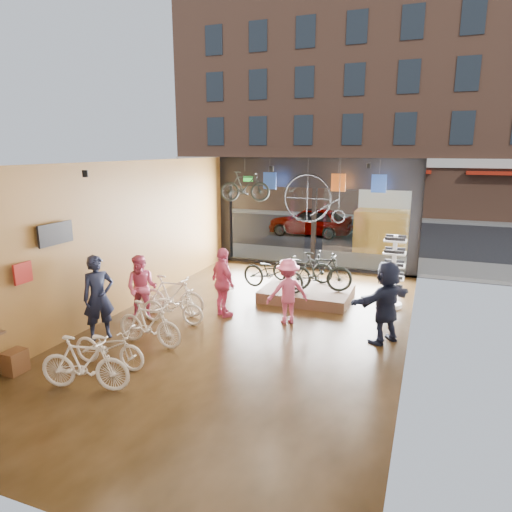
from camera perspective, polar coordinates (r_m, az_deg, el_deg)
The scene contains 34 objects.
ground_plane at distance 10.81m, azimuth -0.78°, elevation -9.09°, with size 7.00×12.00×0.04m, color black.
ceiling at distance 10.00m, azimuth -0.85°, elevation 11.71°, with size 7.00×12.00×0.04m, color black.
wall_left at distance 11.97m, azimuth -16.66°, elevation 2.16°, with size 0.04×12.00×3.80m, color olive.
wall_right at distance 9.54m, azimuth 19.23°, elevation -0.77°, with size 0.04×12.00×3.80m, color beige.
wall_back at distance 5.41m, azimuth -25.79°, elevation -12.05°, with size 7.00×0.04×3.80m, color beige.
storefront at distance 15.88m, azimuth 7.29°, elevation 5.23°, with size 7.00×0.26×3.80m, color black, non-canonical shape.
exit_sign at distance 16.38m, azimuth -0.98°, elevation 9.62°, with size 0.35×0.06×0.18m, color #198C26.
street_road at distance 24.91m, azimuth 12.15°, elevation 3.49°, with size 30.00×18.00×0.02m, color black.
sidewalk_near at distance 17.37m, azimuth 8.06°, elevation -0.28°, with size 30.00×2.40×0.12m, color slate.
sidewalk_far at distance 28.81m, azimuth 13.43°, elevation 4.87°, with size 30.00×2.00×0.12m, color slate.
opposite_building at distance 31.14m, azimuth 14.82°, elevation 18.21°, with size 26.00×5.00×14.00m, color brown.
street_car at distance 22.21m, azimuth 6.79°, elevation 4.34°, with size 1.60×3.99×1.36m, color gray.
box_truck at distance 20.55m, azimuth 16.02°, elevation 4.81°, with size 2.11×6.34×2.50m, color silver, non-canonical shape.
floor_bike_1 at distance 8.59m, azimuth -20.64°, elevation -12.44°, with size 0.46×1.63×0.98m, color beige.
floor_bike_2 at distance 9.31m, azimuth -17.91°, elevation -10.69°, with size 0.55×1.57×0.82m, color beige.
floor_bike_3 at distance 10.02m, azimuth -13.20°, elevation -8.24°, with size 0.45×1.60×0.96m, color beige.
floor_bike_4 at distance 11.13m, azimuth -10.39°, elevation -6.26°, with size 0.55×1.57×0.82m, color beige.
floor_bike_5 at distance 11.63m, azimuth -10.48°, elevation -4.87°, with size 0.48×1.71×1.03m, color beige.
display_platform at distance 12.85m, azimuth 6.38°, elevation -4.68°, with size 2.40×1.80×0.30m, color #462F20.
display_bike_left at distance 12.47m, azimuth 2.13°, elevation -2.08°, with size 0.65×1.87×0.98m, color black.
display_bike_mid at distance 12.46m, azimuth 7.87°, elevation -1.99°, with size 0.51×1.80×1.08m, color black.
display_bike_right at distance 13.28m, azimuth 5.84°, elevation -1.34°, with size 0.61×1.74×0.92m, color black.
customer_0 at distance 10.54m, azimuth -19.08°, elevation -4.90°, with size 0.68×0.45×1.87m, color #161C33.
customer_1 at distance 11.38m, azimuth -14.09°, elevation -3.91°, with size 0.79×0.61×1.62m, color #CC4C72.
customer_2 at distance 11.29m, azimuth -4.13°, elevation -3.34°, with size 1.02×0.43×1.74m, color #CC4C72.
customer_3 at distance 10.89m, azimuth 3.97°, elevation -4.43°, with size 1.02×0.58×1.58m, color #CC4C72.
customer_5 at distance 10.15m, azimuth 15.93°, elevation -5.57°, with size 1.68×0.53×1.81m, color #161C33.
sunglasses_rack at distance 12.44m, azimuth 16.78°, elevation -1.87°, with size 0.57×0.47×1.93m, color white, non-canonical shape.
wall_merch at distance 9.57m, azimuth -28.55°, elevation -5.36°, with size 0.40×2.40×2.60m, color navy, non-canonical shape.
penny_farthing at distance 14.67m, azimuth 7.65°, elevation 6.92°, with size 1.94×0.06×1.55m, color black, non-canonical shape.
hung_bike at distance 14.63m, azimuth -1.40°, elevation 8.69°, with size 0.45×1.58×0.95m, color black.
jersey_left at distance 15.38m, azimuth 1.73°, elevation 9.38°, with size 0.45×0.03×0.55m, color #1E3F99.
jersey_mid at distance 14.78m, azimuth 10.25°, elevation 9.02°, with size 0.45×0.03×0.55m, color #CC5919.
jersey_right at distance 14.60m, azimuth 15.11°, elevation 8.73°, with size 0.45×0.03×0.55m, color #1E3F99.
Camera 1 is at (3.72, -9.28, 4.09)m, focal length 32.00 mm.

